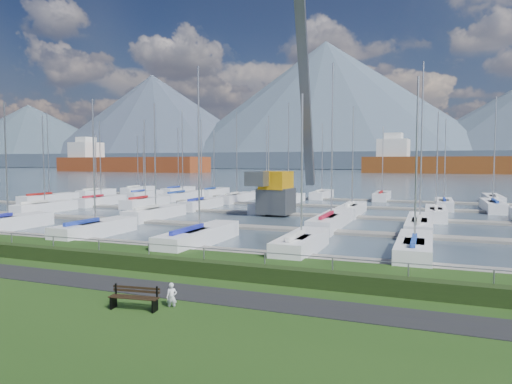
% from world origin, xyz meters
% --- Properties ---
extents(path, '(160.00, 2.00, 0.04)m').
position_xyz_m(path, '(0.00, -3.00, 0.01)').
color(path, black).
rests_on(path, grass).
extents(water, '(800.00, 540.00, 0.20)m').
position_xyz_m(water, '(0.00, 260.00, -0.40)').
color(water, '#3D4C59').
extents(hedge, '(80.00, 0.70, 0.70)m').
position_xyz_m(hedge, '(0.00, -0.40, 0.35)').
color(hedge, black).
rests_on(hedge, grass).
extents(fence, '(80.00, 0.04, 0.04)m').
position_xyz_m(fence, '(0.00, 0.00, 1.20)').
color(fence, gray).
rests_on(fence, grass).
extents(foothill, '(900.00, 80.00, 12.00)m').
position_xyz_m(foothill, '(0.00, 330.00, 6.00)').
color(foothill, '#3E4A5B').
rests_on(foothill, water).
extents(mountains, '(1190.00, 360.00, 115.00)m').
position_xyz_m(mountains, '(7.35, 404.62, 46.68)').
color(mountains, '#3F4E5C').
rests_on(mountains, water).
extents(docks, '(90.00, 41.60, 0.25)m').
position_xyz_m(docks, '(0.00, 26.00, -0.22)').
color(docks, slate).
rests_on(docks, water).
extents(bench_right, '(1.84, 0.65, 0.85)m').
position_xyz_m(bench_right, '(2.11, -5.48, 0.42)').
color(bench_right, black).
rests_on(bench_right, grass).
extents(person, '(0.44, 0.37, 1.03)m').
position_xyz_m(person, '(3.20, -4.79, 0.51)').
color(person, silver).
rests_on(person, grass).
extents(crane, '(5.24, 13.28, 22.35)m').
position_xyz_m(crane, '(-2.45, 26.54, 5.33)').
color(crane, '#515458').
rests_on(crane, water).
extents(cargo_ship_west, '(94.07, 29.07, 21.50)m').
position_xyz_m(cargo_ship_west, '(-143.57, 186.31, 3.61)').
color(cargo_ship_west, maroon).
rests_on(cargo_ship_west, water).
extents(cargo_ship_mid, '(91.37, 24.27, 21.50)m').
position_xyz_m(cargo_ship_mid, '(21.95, 211.12, 3.63)').
color(cargo_ship_mid, brown).
rests_on(cargo_ship_mid, water).
extents(sailboat_fleet, '(75.78, 49.97, 13.78)m').
position_xyz_m(sailboat_fleet, '(-2.31, 28.42, 5.44)').
color(sailboat_fleet, maroon).
rests_on(sailboat_fleet, water).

